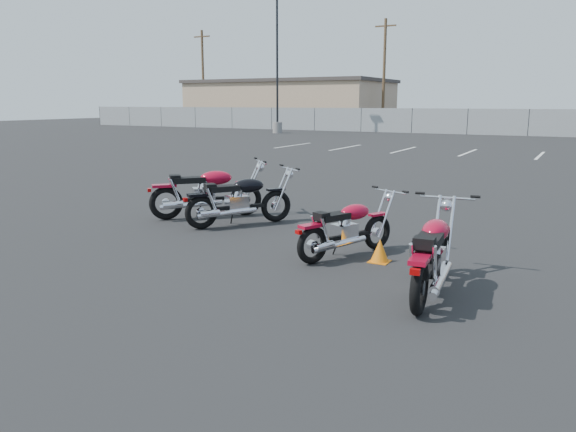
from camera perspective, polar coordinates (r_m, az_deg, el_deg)
The scene contains 12 objects.
ground at distance 7.82m, azimuth -3.40°, elevation -5.31°, with size 120.00×120.00×0.00m, color black.
motorcycle_front_red at distance 11.20m, azimuth -8.32°, elevation 2.44°, with size 1.94×1.95×1.13m.
motorcycle_second_black at distance 10.41m, azimuth -4.97°, elevation 1.64°, with size 1.61×1.97×1.06m.
motorcycle_third_red at distance 8.33m, azimuth 5.98°, elevation -1.25°, with size 1.14×1.87×0.94m.
motorcycle_rear_red at distance 6.87m, azimuth 14.48°, elevation -3.84°, with size 0.84×2.18×1.07m.
training_cone_near at distance 8.17m, azimuth 9.31°, elevation -3.49°, with size 0.28×0.28×0.34m.
light_pole_west at distance 41.95m, azimuth -1.09°, elevation 11.75°, with size 0.80×0.70×9.54m.
chainlink_fence at distance 41.56m, azimuth 23.25°, elevation 8.72°, with size 80.06×0.06×1.80m.
tan_building_west at distance 54.88m, azimuth 0.22°, elevation 11.41°, with size 18.40×10.40×4.30m.
utility_pole_a at distance 56.71m, azimuth -8.63°, elevation 13.84°, with size 1.80×0.24×9.00m.
utility_pole_b at distance 49.08m, azimuth 9.73°, elevation 14.19°, with size 1.80×0.24×9.00m.
parking_line_stripes at distance 27.22m, azimuth 14.71°, elevation 6.38°, with size 15.12×4.00×0.01m.
Camera 1 is at (3.96, -6.35, 2.26)m, focal length 35.00 mm.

